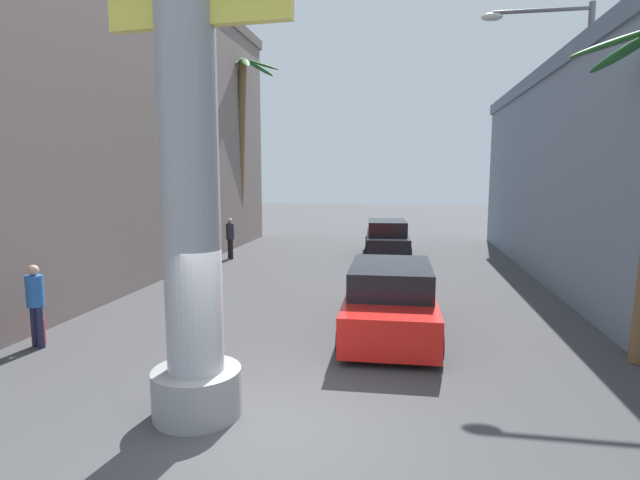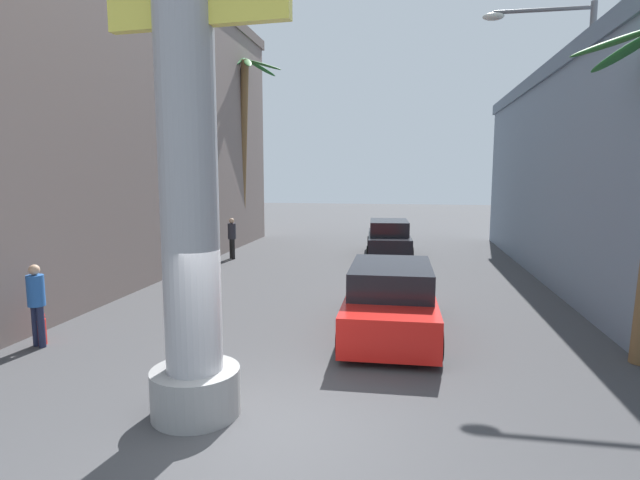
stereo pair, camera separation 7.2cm
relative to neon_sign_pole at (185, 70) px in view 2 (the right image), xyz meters
name	(u,v)px [view 2 (the right image)]	position (x,y,z in m)	size (l,w,h in m)	color
ground_plane	(352,282)	(1.25, 9.67, -4.99)	(90.26, 90.26, 0.00)	#424244
building_left	(58,121)	(-9.31, 9.61, 0.49)	(8.56, 23.39, 10.93)	slate
neon_sign_pole	(185,70)	(0.00, 0.00, 0.00)	(2.96, 1.32, 11.16)	#9E9EA3
street_lamp	(569,128)	(7.21, 7.73, -0.20)	(2.82, 0.28, 7.95)	#59595E
car_lead	(391,300)	(2.71, 4.52, -4.25)	(2.14, 4.89, 1.56)	black
car_far	(389,239)	(2.25, 15.45, -4.25)	(2.17, 4.75, 1.56)	black
palm_tree_far_left	(244,132)	(-5.09, 17.65, 0.71)	(3.54, 3.28, 9.31)	brown
pedestrian_far_left	(232,235)	(-4.28, 13.36, -3.97)	(0.48, 0.48, 1.74)	black
pedestrian_curb_left	(36,299)	(-4.47, 2.22, -3.97)	(0.43, 0.43, 1.74)	#1E233F
fire_hydrant	(41,328)	(-4.52, 2.33, -4.63)	(0.22, 0.22, 0.72)	red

